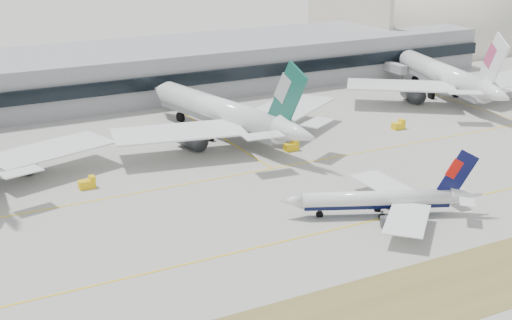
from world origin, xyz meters
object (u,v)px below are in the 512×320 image
taxiing_airliner (384,200)px  hangar (429,48)px  widebody_cathay (225,114)px  widebody_china_air (447,78)px  terminal (96,75)px

taxiing_airliner → hangar: hangar is taller
widebody_cathay → widebody_china_air: widebody_china_air is taller
widebody_cathay → terminal: bearing=5.3°
widebody_china_air → terminal: widebody_china_air is taller
taxiing_airliner → widebody_china_air: widebody_china_air is taller
widebody_china_air → hangar: 92.22m
taxiing_airliner → widebody_cathay: bearing=-60.8°
taxiing_airliner → terminal: 120.97m
widebody_china_air → terminal: 111.54m
taxiing_airliner → terminal: (-23.24, 118.64, 4.26)m
widebody_cathay → terminal: (-17.67, 58.43, 0.89)m
terminal → widebody_china_air: bearing=-28.2°
hangar → taxiing_airliner: bearing=-133.4°
widebody_cathay → taxiing_airliner: bearing=173.8°
taxiing_airliner → widebody_china_air: (75.10, 66.01, 3.54)m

